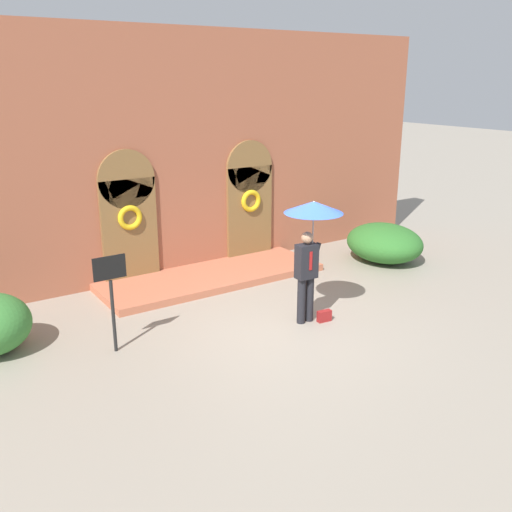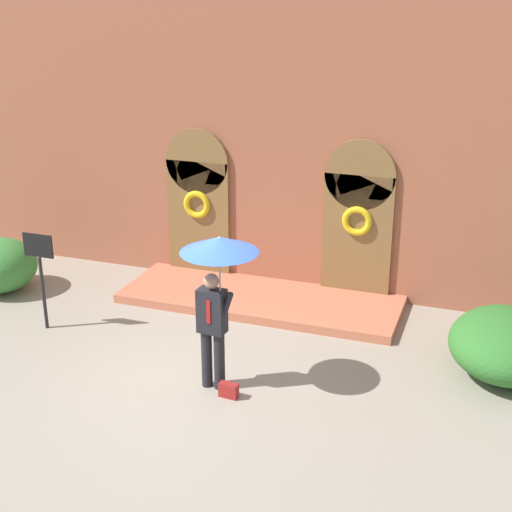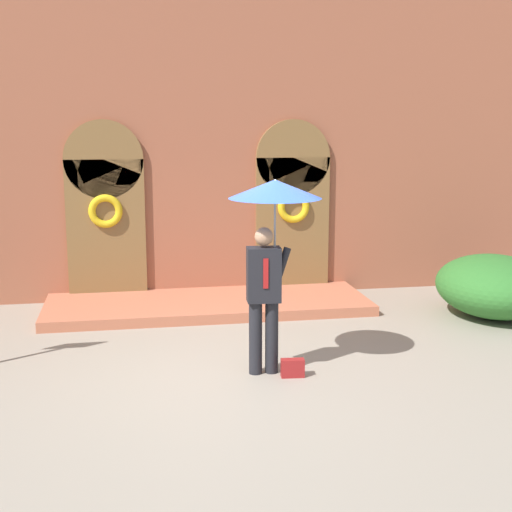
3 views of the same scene
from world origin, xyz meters
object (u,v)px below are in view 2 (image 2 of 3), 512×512
(person_with_umbrella, at_px, (217,267))
(shrub_left, at_px, (0,265))
(sign_post, at_px, (40,265))
(handbag, at_px, (229,390))
(shrub_right, at_px, (508,344))

(person_with_umbrella, xyz_separation_m, shrub_left, (-5.39, 1.96, -1.39))
(sign_post, relative_size, shrub_left, 1.22)
(handbag, height_order, shrub_right, shrub_right)
(shrub_left, height_order, shrub_right, shrub_left)
(sign_post, height_order, shrub_left, sign_post)
(person_with_umbrella, relative_size, shrub_right, 1.15)
(sign_post, relative_size, shrub_right, 0.84)
(person_with_umbrella, height_order, sign_post, person_with_umbrella)
(shrub_left, bearing_deg, shrub_right, -0.47)
(handbag, relative_size, shrub_left, 0.20)
(person_with_umbrella, bearing_deg, handbag, -42.32)
(person_with_umbrella, distance_m, handbag, 1.83)
(person_with_umbrella, height_order, shrub_left, person_with_umbrella)
(shrub_left, distance_m, shrub_right, 9.34)
(sign_post, bearing_deg, person_with_umbrella, -13.10)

